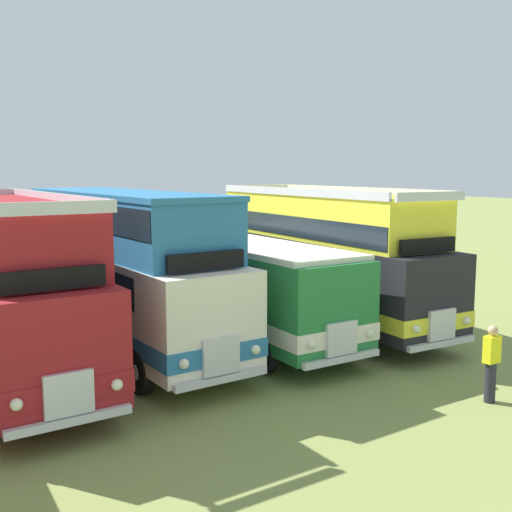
{
  "coord_description": "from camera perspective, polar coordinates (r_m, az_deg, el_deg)",
  "views": [
    {
      "loc": [
        0.62,
        -16.0,
        5.07
      ],
      "look_at": [
        11.19,
        0.83,
        2.31
      ],
      "focal_mm": 43.32,
      "sensor_mm": 36.0,
      "label": 1
    }
  ],
  "objects": [
    {
      "name": "bus_ninth_in_row",
      "position": [
        20.47,
        6.34,
        0.25
      ],
      "size": [
        3.02,
        10.38,
        4.52
      ],
      "color": "black",
      "rests_on": "ground"
    },
    {
      "name": "bus_seventh_in_row",
      "position": [
        17.73,
        -11.99,
        -0.69
      ],
      "size": [
        2.92,
        10.32,
        4.49
      ],
      "color": "silver",
      "rests_on": "ground"
    },
    {
      "name": "bus_eighth_in_row",
      "position": [
        19.1,
        -2.41,
        -2.08
      ],
      "size": [
        2.63,
        10.66,
        2.99
      ],
      "color": "#237538",
      "rests_on": "ground"
    },
    {
      "name": "bus_sixth_in_row",
      "position": [
        16.26,
        -22.16,
        -2.29
      ],
      "size": [
        2.76,
        10.0,
        4.52
      ],
      "color": "maroon",
      "rests_on": "ground"
    },
    {
      "name": "marshal_person",
      "position": [
        14.64,
        20.89,
        -9.23
      ],
      "size": [
        0.36,
        0.24,
        1.73
      ],
      "color": "#23232D",
      "rests_on": "ground"
    }
  ]
}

